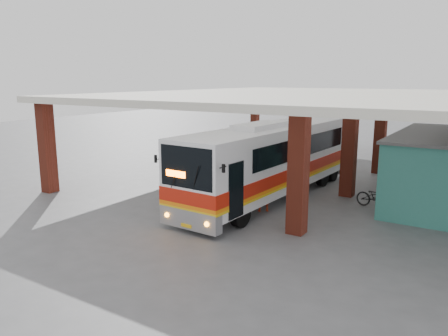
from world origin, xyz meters
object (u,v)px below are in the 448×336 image
Objects in this scene: pedestrian at (263,190)px; red_chair at (393,179)px; motorcycle at (377,197)px; coach_bus at (271,160)px.

pedestrian is 2.25× the size of red_chair.
red_chair is (-0.28, 4.57, -0.12)m from motorcycle.
motorcycle is at bearing 173.46° from pedestrian.
coach_bus is 7.11m from red_chair.
red_chair is at bearing 14.97° from motorcycle.
coach_bus is 6.86× the size of pedestrian.
pedestrian is (-3.92, -2.95, 0.41)m from motorcycle.
pedestrian is at bearing -137.01° from red_chair.
motorcycle is at bearing 13.69° from coach_bus.
motorcycle is 4.58m from red_chair.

